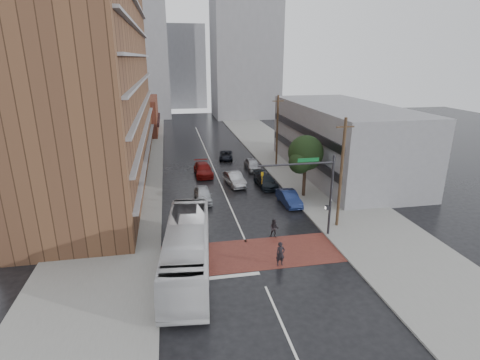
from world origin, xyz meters
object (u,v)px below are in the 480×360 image
object	(u,v)px
transit_bus	(187,249)
car_travel_c	(203,169)
pedestrian_b	(274,228)
car_parked_near	(289,198)
car_parked_mid	(266,181)
car_parked_far	(253,164)
suv_travel	(226,155)
car_travel_b	(235,179)
pedestrian_a	(280,254)
car_travel_a	(203,195)

from	to	relation	value
transit_bus	car_travel_c	bearing A→B (deg)	87.72
pedestrian_b	car_parked_near	size ratio (longest dim) A/B	0.37
pedestrian_b	car_parked_mid	distance (m)	13.27
pedestrian_b	car_parked_far	size ratio (longest dim) A/B	0.36
transit_bus	car_parked_near	size ratio (longest dim) A/B	2.87
car_travel_c	suv_travel	size ratio (longest dim) A/B	1.27
transit_bus	car_travel_b	distance (m)	19.44
car_travel_c	car_parked_far	xyz separation A→B (m)	(6.91, 1.11, 0.00)
car_travel_c	car_parked_mid	world-z (taller)	car_travel_c
car_travel_b	car_travel_c	size ratio (longest dim) A/B	0.89
pedestrian_a	car_parked_far	xyz separation A→B (m)	(3.43, 24.63, -0.15)
transit_bus	car_parked_near	world-z (taller)	transit_bus
car_parked_near	car_travel_b	bearing A→B (deg)	119.10
car_travel_c	suv_travel	distance (m)	8.67
car_travel_a	car_parked_mid	distance (m)	8.52
pedestrian_b	car_parked_far	world-z (taller)	pedestrian_b
pedestrian_a	pedestrian_b	xyz separation A→B (m)	(0.79, 4.50, -0.11)
car_travel_c	pedestrian_a	bearing A→B (deg)	-83.04
car_parked_near	car_travel_c	bearing A→B (deg)	120.29
pedestrian_b	pedestrian_a	bearing A→B (deg)	-75.28
transit_bus	pedestrian_b	xyz separation A→B (m)	(7.58, 4.00, -0.96)
pedestrian_a	car_travel_c	distance (m)	23.77
suv_travel	car_parked_near	size ratio (longest dim) A/B	0.96
pedestrian_b	car_travel_c	xyz separation A→B (m)	(-4.27, 19.02, -0.04)
car_parked_far	suv_travel	bearing A→B (deg)	113.27
car_travel_b	car_parked_far	distance (m)	6.89
transit_bus	car_travel_c	distance (m)	23.28
pedestrian_a	suv_travel	distance (m)	31.11
pedestrian_a	pedestrian_b	bearing A→B (deg)	76.25
car_parked_near	car_parked_far	size ratio (longest dim) A/B	0.96
transit_bus	pedestrian_b	size ratio (longest dim) A/B	7.76
car_travel_c	suv_travel	world-z (taller)	car_travel_c
transit_bus	suv_travel	size ratio (longest dim) A/B	2.99
suv_travel	car_parked_far	distance (m)	7.02
pedestrian_b	car_travel_a	distance (m)	10.93
car_parked_far	car_parked_near	bearing A→B (deg)	-85.34
car_parked_mid	suv_travel	bearing A→B (deg)	97.72
car_travel_a	suv_travel	size ratio (longest dim) A/B	1.04
pedestrian_a	car_travel_c	world-z (taller)	pedestrian_a
car_travel_a	car_parked_far	size ratio (longest dim) A/B	0.96
car_travel_a	car_parked_mid	xyz separation A→B (m)	(7.82, 3.38, -0.05)
car_travel_a	car_parked_near	size ratio (longest dim) A/B	1.00
transit_bus	car_parked_far	bearing A→B (deg)	72.95
pedestrian_b	suv_travel	size ratio (longest dim) A/B	0.39
suv_travel	pedestrian_a	bearing A→B (deg)	-82.37
pedestrian_b	car_travel_a	xyz separation A→B (m)	(-5.18, 9.62, -0.07)
car_travel_b	car_travel_c	bearing A→B (deg)	117.21
transit_bus	car_travel_c	size ratio (longest dim) A/B	2.36
car_travel_b	suv_travel	distance (m)	12.39
car_travel_c	car_travel_a	bearing A→B (deg)	-96.99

